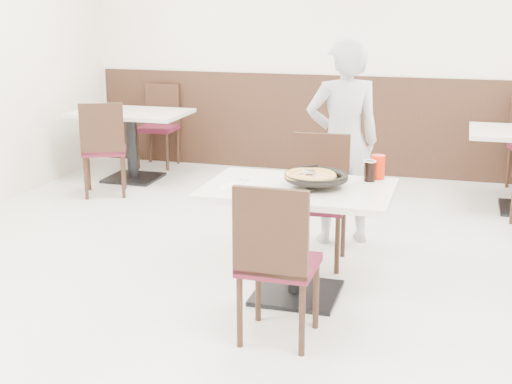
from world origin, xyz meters
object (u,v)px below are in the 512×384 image
(chair_far, at_px, (317,202))
(main_table, at_px, (298,242))
(chair_near, at_px, (279,261))
(bg_table_left, at_px, (132,146))
(side_plate, at_px, (239,186))
(cola_glass, at_px, (370,172))
(pizza, at_px, (310,178))
(bg_chair_left_far, at_px, (157,126))
(bg_chair_left_near, at_px, (104,148))
(diner_person, at_px, (343,142))
(pizza_pan, at_px, (316,181))
(red_cup, at_px, (378,167))

(chair_far, bearing_deg, main_table, 87.58)
(chair_near, relative_size, bg_table_left, 0.79)
(main_table, relative_size, side_plate, 6.32)
(cola_glass, bearing_deg, pizza, -141.57)
(side_plate, xyz_separation_m, bg_chair_left_far, (-2.08, 3.41, -0.28))
(main_table, height_order, cola_glass, cola_glass)
(bg_chair_left_near, bearing_deg, diner_person, -42.11)
(side_plate, height_order, cola_glass, cola_glass)
(chair_near, distance_m, bg_chair_left_far, 4.62)
(bg_chair_left_far, bearing_deg, bg_chair_left_near, 87.90)
(pizza_pan, xyz_separation_m, diner_person, (-0.02, 1.16, 0.03))
(side_plate, bearing_deg, cola_glass, 27.78)
(pizza_pan, relative_size, red_cup, 2.13)
(chair_near, bearing_deg, pizza_pan, 84.32)
(pizza_pan, height_order, side_plate, pizza_pan)
(chair_near, bearing_deg, diner_person, 89.06)
(pizza_pan, bearing_deg, red_cup, 43.28)
(chair_near, height_order, pizza_pan, chair_near)
(chair_near, bearing_deg, red_cup, 67.37)
(main_table, distance_m, red_cup, 0.74)
(cola_glass, xyz_separation_m, bg_chair_left_near, (-2.85, 1.69, -0.34))
(main_table, height_order, chair_near, chair_near)
(chair_far, distance_m, pizza, 0.72)
(red_cup, xyz_separation_m, diner_person, (-0.37, 0.83, -0.01))
(main_table, height_order, bg_chair_left_far, bg_chair_left_far)
(side_plate, distance_m, bg_chair_left_near, 2.97)
(diner_person, distance_m, bg_chair_left_far, 3.30)
(main_table, xyz_separation_m, pizza_pan, (0.11, 0.03, 0.42))
(chair_near, relative_size, chair_far, 1.00)
(chair_far, bearing_deg, pizza_pan, 97.70)
(side_plate, bearing_deg, main_table, 20.74)
(pizza, relative_size, diner_person, 0.19)
(chair_near, height_order, bg_table_left, chair_near)
(main_table, distance_m, bg_chair_left_far, 4.08)
(pizza, xyz_separation_m, bg_chair_left_near, (-2.51, 1.96, -0.34))
(pizza_pan, height_order, bg_chair_left_far, bg_chair_left_far)
(main_table, xyz_separation_m, bg_chair_left_far, (-2.44, 3.27, 0.10))
(chair_far, bearing_deg, bg_chair_left_far, -49.91)
(bg_chair_left_near, height_order, bg_chair_left_far, same)
(pizza_pan, relative_size, bg_chair_left_near, 0.36)
(cola_glass, bearing_deg, diner_person, 109.85)
(chair_near, distance_m, chair_far, 1.26)
(main_table, height_order, bg_chair_left_near, bg_chair_left_near)
(main_table, relative_size, red_cup, 7.50)
(bg_chair_left_near, bearing_deg, pizza_pan, -62.18)
(pizza, relative_size, bg_table_left, 0.26)
(diner_person, bearing_deg, red_cup, 89.89)
(diner_person, bearing_deg, chair_near, 63.98)
(chair_near, distance_m, bg_chair_left_near, 3.58)
(chair_far, xyz_separation_m, bg_chair_left_far, (-2.44, 2.64, 0.00))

